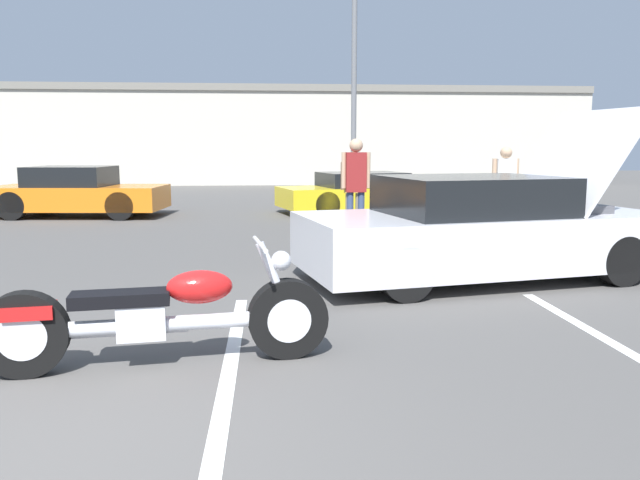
{
  "coord_description": "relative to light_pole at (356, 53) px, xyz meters",
  "views": [
    {
      "loc": [
        1.34,
        -3.25,
        1.69
      ],
      "look_at": [
        1.82,
        2.69,
        0.8
      ],
      "focal_mm": 35.0,
      "sensor_mm": 36.0,
      "label": 1
    }
  ],
  "objects": [
    {
      "name": "ground_plane",
      "position": [
        -4.25,
        -17.76,
        -4.75
      ],
      "size": [
        80.0,
        80.0,
        0.0
      ],
      "primitive_type": "plane",
      "color": "#514F4C"
    },
    {
      "name": "parking_stripe_middle",
      "position": [
        -3.23,
        -16.73,
        -4.75
      ],
      "size": [
        0.12,
        5.05,
        0.01
      ],
      "primitive_type": "cube",
      "color": "white",
      "rests_on": "ground"
    },
    {
      "name": "far_building",
      "position": [
        -4.25,
        8.78,
        -2.42
      ],
      "size": [
        32.0,
        4.2,
        4.4
      ],
      "color": "beige",
      "rests_on": "ground"
    },
    {
      "name": "light_pole",
      "position": [
        0.0,
        0.0,
        0.0
      ],
      "size": [
        1.21,
        0.28,
        8.73
      ],
      "color": "slate",
      "rests_on": "ground"
    },
    {
      "name": "motorcycle",
      "position": [
        -3.76,
        -16.26,
        -4.36
      ],
      "size": [
        2.61,
        0.72,
        0.96
      ],
      "rotation": [
        0.0,
        0.0,
        0.14
      ],
      "color": "black",
      "rests_on": "ground"
    },
    {
      "name": "show_car_hood_open",
      "position": [
        -0.18,
        -13.28,
        -4.11
      ],
      "size": [
        4.9,
        2.79,
        2.19
      ],
      "rotation": [
        0.0,
        0.0,
        0.2
      ],
      "color": "silver",
      "rests_on": "ground"
    },
    {
      "name": "parked_car_mid_row",
      "position": [
        -7.59,
        -5.38,
        -4.17
      ],
      "size": [
        4.21,
        2.15,
        1.22
      ],
      "rotation": [
        0.0,
        0.0,
        -0.09
      ],
      "color": "orange",
      "rests_on": "ground"
    },
    {
      "name": "parked_car_right_row",
      "position": [
        -0.38,
        -4.98,
        -4.24
      ],
      "size": [
        4.86,
        2.81,
        1.04
      ],
      "rotation": [
        0.0,
        0.0,
        0.25
      ],
      "color": "yellow",
      "rests_on": "ground"
    },
    {
      "name": "spectator_near_motorcycle",
      "position": [
        -1.36,
        -9.92,
        -3.65
      ],
      "size": [
        0.52,
        0.24,
        1.84
      ],
      "color": "#38476B",
      "rests_on": "ground"
    },
    {
      "name": "spectator_by_show_car",
      "position": [
        1.58,
        -9.41,
        -3.74
      ],
      "size": [
        0.52,
        0.22,
        1.69
      ],
      "color": "#38476B",
      "rests_on": "ground"
    },
    {
      "name": "spectator_midground",
      "position": [
        -1.22,
        -8.61,
        -3.8
      ],
      "size": [
        0.52,
        0.21,
        1.6
      ],
      "color": "gray",
      "rests_on": "ground"
    }
  ]
}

